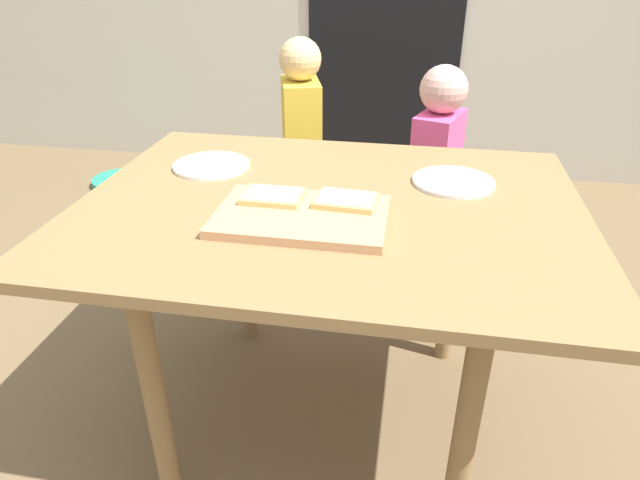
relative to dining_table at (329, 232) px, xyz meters
name	(u,v)px	position (x,y,z in m)	size (l,w,h in m)	color
ground_plane	(328,415)	(0.00, 0.00, -0.65)	(16.00, 16.00, 0.00)	brown
house_door	(386,4)	(-0.03, 2.18, 0.35)	(0.90, 0.02, 2.00)	black
dining_table	(329,232)	(0.00, 0.00, 0.00)	(1.26, 0.96, 0.74)	olive
cutting_board	(301,216)	(-0.05, -0.11, 0.10)	(0.40, 0.27, 0.02)	tan
pizza_slice_far_left	(272,196)	(-0.13, -0.05, 0.11)	(0.15, 0.11, 0.02)	tan
pizza_slice_far_right	(346,200)	(0.05, -0.05, 0.11)	(0.15, 0.12, 0.02)	tan
plate_white_left	(212,165)	(-0.38, 0.18, 0.09)	(0.22, 0.22, 0.01)	white
plate_white_right	(453,182)	(0.31, 0.18, 0.09)	(0.22, 0.22, 0.01)	silver
child_left	(302,150)	(-0.25, 0.83, -0.08)	(0.20, 0.27, 1.01)	navy
child_right	(435,167)	(0.29, 0.84, -0.12)	(0.21, 0.27, 0.93)	navy
garden_hose_coil	(120,181)	(-1.56, 1.63, -0.63)	(0.33, 0.33, 0.04)	#259575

